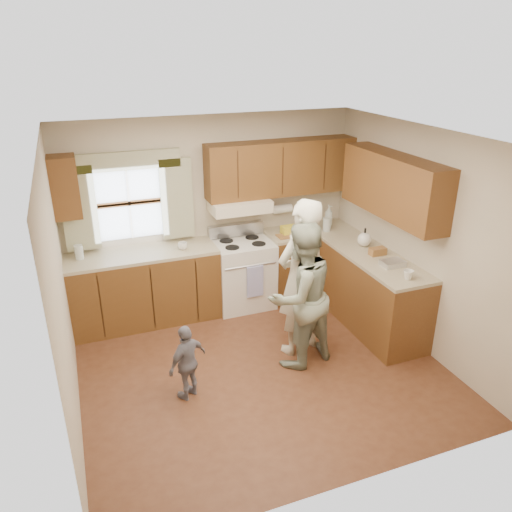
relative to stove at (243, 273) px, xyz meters
name	(u,v)px	position (x,y,z in m)	size (l,w,h in m)	color
room	(261,263)	(-0.30, -1.44, 0.78)	(3.80, 3.80, 3.80)	#4E2918
kitchen_fixtures	(275,253)	(0.31, -0.36, 0.37)	(3.80, 2.25, 2.15)	#46280F
stove	(243,273)	(0.00, 0.00, 0.00)	(0.76, 0.67, 1.07)	silver
woman_left	(301,278)	(0.25, -1.26, 0.44)	(0.66, 0.43, 1.82)	beige
woman_right	(300,296)	(0.13, -1.48, 0.35)	(0.80, 0.62, 1.64)	#203823
child	(188,362)	(-1.15, -1.64, -0.06)	(0.47, 0.20, 0.81)	gray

